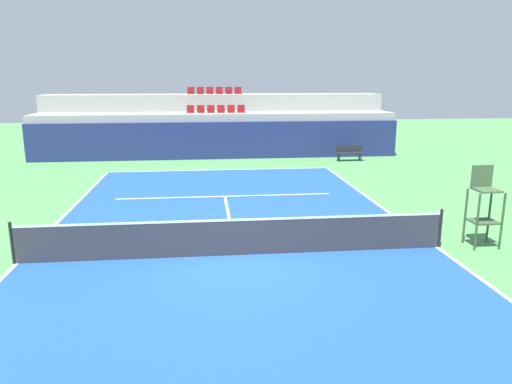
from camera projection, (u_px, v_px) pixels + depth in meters
name	position (u px, v px, depth m)	size (l,w,h in m)	color
ground_plane	(236.00, 255.00, 12.52)	(80.00, 80.00, 0.00)	#4C8C4C
court_surface	(236.00, 255.00, 12.52)	(11.00, 24.00, 0.01)	#1E4C99
baseline_far	(220.00, 170.00, 24.08)	(11.00, 0.10, 0.00)	white
sideline_left	(17.00, 263.00, 11.94)	(0.10, 24.00, 0.00)	white
sideline_right	(437.00, 247.00, 13.09)	(0.10, 24.00, 0.00)	white
service_line_far	(225.00, 196.00, 18.71)	(8.26, 0.10, 0.00)	white
centre_service_line	(230.00, 220.00, 15.61)	(0.10, 6.40, 0.00)	white
back_wall	(217.00, 141.00, 27.16)	(20.76, 0.30, 2.08)	navy
stands_tier_lower	(217.00, 134.00, 28.42)	(20.76, 2.40, 2.49)	#9E9E99
stands_tier_upper	(215.00, 122.00, 30.62)	(20.76, 2.40, 3.49)	#9E9E99
seating_row_lower	(216.00, 111.00, 28.19)	(3.39, 0.44, 0.44)	maroon
seating_row_upper	(215.00, 92.00, 30.28)	(3.39, 0.44, 0.44)	maroon
tennis_net	(236.00, 237.00, 12.40)	(11.08, 0.08, 1.07)	black
umpire_chair	(484.00, 204.00, 13.01)	(0.76, 0.66, 2.20)	#334C2D
player_bench	(349.00, 152.00, 26.66)	(1.50, 0.40, 0.85)	#232328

